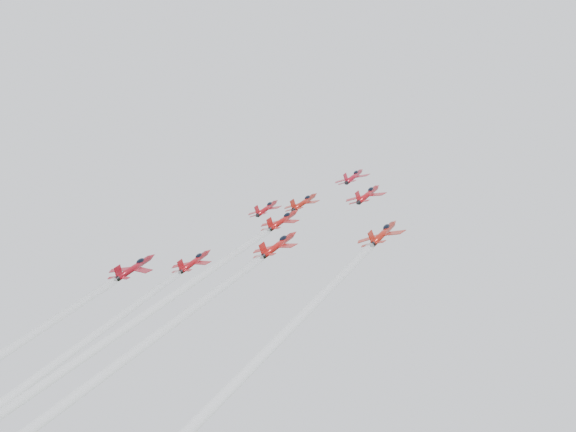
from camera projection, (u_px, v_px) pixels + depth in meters
The scene contains 8 objects.
jet_lead at pixel (354, 176), 169.67m from camera, with size 9.01×11.35×7.84m.
jet_row2_left at pixel (267, 208), 164.54m from camera, with size 8.71×10.98×7.58m.
jet_row2_center at pixel (304, 202), 158.88m from camera, with size 8.92×11.24×7.76m.
jet_row2_right at pixel (368, 194), 147.64m from camera, with size 9.07×11.43×7.89m.
jet_center at pixel (154, 317), 111.25m from camera, with size 9.13×83.66×55.35m.
jet_rear_left at pixel (31, 376), 102.07m from camera, with size 8.67×79.47×52.58m.
jet_rear_right at pixel (117, 375), 92.39m from camera, with size 9.42×86.28×57.09m.
jet_rear_farright at pixel (262, 362), 82.61m from camera, with size 8.66×79.38×52.52m.
Camera 1 is at (75.28, -118.64, 98.70)m, focal length 45.00 mm.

